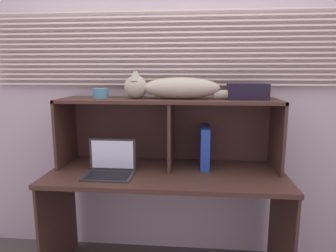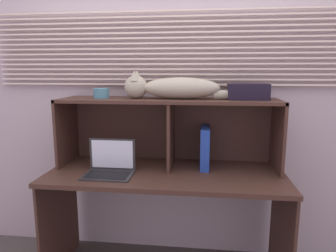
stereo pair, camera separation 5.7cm
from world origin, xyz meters
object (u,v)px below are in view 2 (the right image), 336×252
at_px(cat, 173,88).
at_px(storage_box, 248,92).
at_px(laptop, 110,167).
at_px(book_stack, 107,159).
at_px(small_basket, 101,93).
at_px(binder_upright, 205,147).

bearing_deg(cat, storage_box, 0.00).
height_order(laptop, book_stack, laptop).
bearing_deg(laptop, book_stack, 111.62).
distance_m(book_stack, small_basket, 0.49).
height_order(cat, binder_upright, cat).
distance_m(laptop, small_basket, 0.53).
height_order(book_stack, small_basket, small_basket).
relative_size(book_stack, small_basket, 2.18).
relative_size(laptop, book_stack, 1.33).
bearing_deg(cat, laptop, -150.90).
relative_size(binder_upright, book_stack, 1.22).
bearing_deg(storage_box, small_basket, 180.00).
distance_m(laptop, book_stack, 0.24).
bearing_deg(book_stack, storage_box, -0.18).
xyz_separation_m(laptop, storage_box, (0.91, 0.22, 0.49)).
xyz_separation_m(small_basket, storage_box, (1.02, 0.00, 0.02)).
bearing_deg(small_basket, binder_upright, 0.00).
distance_m(laptop, storage_box, 1.06).
xyz_separation_m(laptop, binder_upright, (0.63, 0.22, 0.10)).
bearing_deg(laptop, storage_box, 13.77).
xyz_separation_m(binder_upright, small_basket, (-0.74, 0.00, 0.38)).
bearing_deg(cat, book_stack, 179.63).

